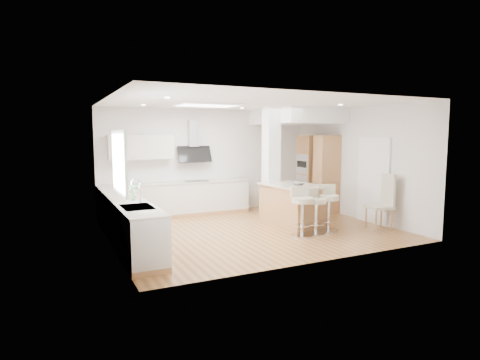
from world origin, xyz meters
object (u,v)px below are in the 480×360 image
bar_stool_a (302,209)px  bar_stool_c (328,205)px  peninsula (294,204)px  dining_chair (384,200)px  bar_stool_b (315,209)px

bar_stool_a → bar_stool_c: size_ratio=1.02×
peninsula → bar_stool_a: bar_stool_a is taller
peninsula → bar_stool_a: bearing=-119.2°
peninsula → dining_chair: size_ratio=1.32×
bar_stool_a → bar_stool_b: 0.36m
bar_stool_c → dining_chair: size_ratio=0.81×
bar_stool_a → bar_stool_b: (0.36, 0.02, -0.04)m
bar_stool_b → bar_stool_c: size_ratio=0.95×
peninsula → bar_stool_c: peninsula is taller
bar_stool_b → dining_chair: 1.67m
peninsula → bar_stool_c: bearing=-74.3°
bar_stool_c → dining_chair: bearing=2.8°
bar_stool_b → bar_stool_c: bearing=3.9°
bar_stool_a → dining_chair: dining_chair is taller
peninsula → bar_stool_c: size_ratio=1.62×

